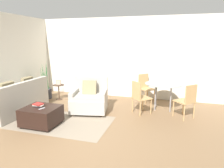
{
  "coord_description": "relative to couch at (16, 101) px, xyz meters",
  "views": [
    {
      "loc": [
        1.88,
        -3.22,
        1.95
      ],
      "look_at": [
        0.3,
        2.13,
        0.75
      ],
      "focal_mm": 32.0,
      "sensor_mm": 36.0,
      "label": 1
    }
  ],
  "objects": [
    {
      "name": "tv_remote_primary",
      "position": [
        1.3,
        -0.64,
        0.13
      ],
      "size": [
        0.09,
        0.16,
        0.01
      ],
      "color": "#B7B7BC",
      "rests_on": "ottoman"
    },
    {
      "name": "book_stack",
      "position": [
        1.12,
        -0.53,
        0.16
      ],
      "size": [
        0.24,
        0.2,
        0.07
      ],
      "color": "black",
      "rests_on": "ottoman"
    },
    {
      "name": "ground_plane",
      "position": [
        2.18,
        -1.12,
        -0.31
      ],
      "size": [
        20.0,
        20.0,
        0.0
      ],
      "primitive_type": "plane",
      "color": "brown"
    },
    {
      "name": "dining_chair_near_left",
      "position": [
        3.3,
        0.85,
        0.2
      ],
      "size": [
        0.59,
        0.59,
        0.9
      ],
      "color": "tan",
      "rests_on": "ground_plane"
    },
    {
      "name": "armchair",
      "position": [
        1.95,
        0.61,
        0.05
      ],
      "size": [
        1.1,
        1.0,
        0.95
      ],
      "color": "#B2ADA3",
      "rests_on": "ground_plane"
    },
    {
      "name": "wall_back",
      "position": [
        2.18,
        2.44,
        1.06
      ],
      "size": [
        12.0,
        0.06,
        2.75
      ],
      "color": "white",
      "rests_on": "ground_plane"
    },
    {
      "name": "dining_table",
      "position": [
        3.91,
        1.46,
        0.36
      ],
      "size": [
        1.08,
        1.08,
        0.76
      ],
      "color": "#8C9E99",
      "rests_on": "ground_plane"
    },
    {
      "name": "picture_frame",
      "position": [
        0.49,
        1.43,
        0.28
      ],
      "size": [
        0.18,
        0.06,
        0.16
      ],
      "color": "#8C6647",
      "rests_on": "side_table"
    },
    {
      "name": "dining_chair_near_right",
      "position": [
        4.52,
        0.85,
        0.2
      ],
      "size": [
        0.59,
        0.59,
        0.9
      ],
      "color": "tan",
      "rests_on": "ground_plane"
    },
    {
      "name": "ottoman",
      "position": [
        1.21,
        -0.56,
        -0.08
      ],
      "size": [
        0.8,
        0.71,
        0.44
      ],
      "color": "black",
      "rests_on": "ground_plane"
    },
    {
      "name": "couch",
      "position": [
        0.0,
        0.0,
        0.0
      ],
      "size": [
        0.9,
        1.9,
        0.94
      ],
      "color": "#B2ADA3",
      "rests_on": "ground_plane"
    },
    {
      "name": "potted_plant",
      "position": [
        -0.04,
        1.45,
        -0.03
      ],
      "size": [
        0.41,
        0.41,
        1.34
      ],
      "color": "#333338",
      "rests_on": "ground_plane"
    },
    {
      "name": "side_table",
      "position": [
        0.49,
        1.43,
        0.04
      ],
      "size": [
        0.37,
        0.37,
        0.51
      ],
      "color": "#4C3828",
      "rests_on": "ground_plane"
    },
    {
      "name": "dining_chair_far_left",
      "position": [
        3.3,
        2.06,
        0.2
      ],
      "size": [
        0.59,
        0.59,
        0.9
      ],
      "color": "tan",
      "rests_on": "ground_plane"
    },
    {
      "name": "area_rug",
      "position": [
        1.59,
        -0.3,
        -0.31
      ],
      "size": [
        2.37,
        1.42,
        0.01
      ],
      "color": "gray",
      "rests_on": "ground_plane"
    },
    {
      "name": "wall_left",
      "position": [
        -0.57,
        0.38,
        1.06
      ],
      "size": [
        0.06,
        12.0,
        2.75
      ],
      "color": "white",
      "rests_on": "ground_plane"
    }
  ]
}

